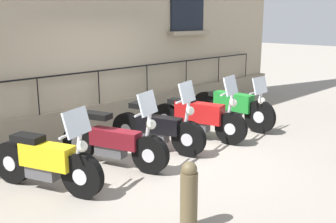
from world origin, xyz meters
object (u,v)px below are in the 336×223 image
(motorcycle_yellow, at_px, (47,162))
(motorcycle_green, at_px, (232,107))
(motorcycle_maroon, at_px, (114,143))
(motorcycle_red, at_px, (198,117))
(motorcycle_black, at_px, (158,129))
(bollard, at_px, (189,196))

(motorcycle_yellow, bearing_deg, motorcycle_green, 91.28)
(motorcycle_maroon, xyz_separation_m, motorcycle_green, (-0.04, 3.41, 0.06))
(motorcycle_red, bearing_deg, motorcycle_maroon, -89.80)
(motorcycle_black, distance_m, bollard, 2.87)
(motorcycle_yellow, height_order, motorcycle_black, motorcycle_black)
(motorcycle_maroon, xyz_separation_m, motorcycle_black, (-0.06, 1.07, 0.01))
(motorcycle_yellow, xyz_separation_m, motorcycle_maroon, (-0.06, 1.27, -0.02))
(motorcycle_red, distance_m, bollard, 3.60)
(motorcycle_yellow, xyz_separation_m, motorcycle_red, (-0.07, 3.43, 0.03))
(motorcycle_maroon, bearing_deg, motorcycle_yellow, -87.09)
(bollard, bearing_deg, motorcycle_maroon, 163.69)
(motorcycle_maroon, height_order, motorcycle_red, motorcycle_red)
(motorcycle_yellow, relative_size, motorcycle_maroon, 0.92)
(motorcycle_black, relative_size, motorcycle_green, 0.88)
(motorcycle_red, bearing_deg, motorcycle_green, 91.49)
(motorcycle_green, distance_m, bollard, 4.65)
(motorcycle_green, bearing_deg, motorcycle_maroon, -89.33)
(motorcycle_green, bearing_deg, motorcycle_black, -90.53)
(motorcycle_maroon, xyz_separation_m, motorcycle_red, (-0.01, 2.16, 0.05))
(motorcycle_black, bearing_deg, bollard, -36.93)
(bollard, bearing_deg, motorcycle_black, 143.07)
(motorcycle_black, height_order, motorcycle_green, motorcycle_black)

